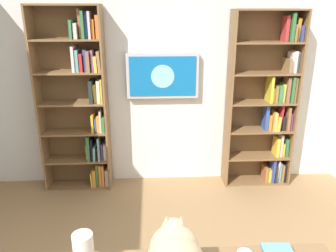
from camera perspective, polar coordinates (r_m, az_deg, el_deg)
name	(u,v)px	position (r m, az deg, el deg)	size (l,w,h in m)	color
wall_back	(168,75)	(4.00, -0.05, 8.74)	(4.52, 0.06, 2.70)	silver
bookshelf_left	(268,105)	(4.14, 16.92, 3.53)	(0.81, 0.28, 2.10)	brown
bookshelf_right	(81,102)	(3.97, -14.75, 4.06)	(0.78, 0.28, 2.15)	brown
wall_mounted_tv	(163,76)	(3.91, -0.94, 8.64)	(0.84, 0.07, 0.53)	#B7B7BC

